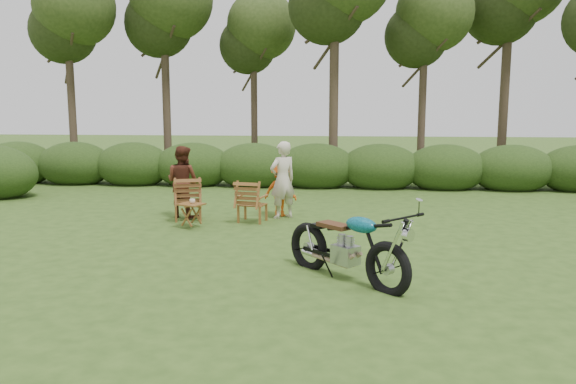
# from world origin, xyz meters

# --- Properties ---
(ground) EXTENTS (80.00, 80.00, 0.00)m
(ground) POSITION_xyz_m (0.00, 0.00, 0.00)
(ground) COLOR #2C4517
(ground) RESTS_ON ground
(tree_line) EXTENTS (22.52, 11.62, 8.14)m
(tree_line) POSITION_xyz_m (0.50, 9.74, 3.81)
(tree_line) COLOR #382A1E
(tree_line) RESTS_ON ground
(motorcycle) EXTENTS (2.23, 2.20, 1.30)m
(motorcycle) POSITION_xyz_m (0.92, -0.58, 0.00)
(motorcycle) COLOR #0D91B0
(motorcycle) RESTS_ON ground
(lawn_chair_right) EXTENTS (0.75, 0.75, 0.93)m
(lawn_chair_right) POSITION_xyz_m (-1.13, 3.38, 0.00)
(lawn_chair_right) COLOR brown
(lawn_chair_right) RESTS_ON ground
(lawn_chair_left) EXTENTS (0.84, 0.84, 0.98)m
(lawn_chair_left) POSITION_xyz_m (-2.61, 3.44, 0.00)
(lawn_chair_left) COLOR brown
(lawn_chair_left) RESTS_ON ground
(side_table) EXTENTS (0.64, 0.59, 0.53)m
(side_table) POSITION_xyz_m (-2.30, 2.61, 0.26)
(side_table) COLOR brown
(side_table) RESTS_ON ground
(cup) EXTENTS (0.12, 0.12, 0.09)m
(cup) POSITION_xyz_m (-2.28, 2.64, 0.57)
(cup) COLOR beige
(cup) RESTS_ON side_table
(adult_a) EXTENTS (0.77, 0.72, 1.76)m
(adult_a) POSITION_xyz_m (-0.51, 3.88, 0.00)
(adult_a) COLOR beige
(adult_a) RESTS_ON ground
(adult_b) EXTENTS (0.97, 0.86, 1.65)m
(adult_b) POSITION_xyz_m (-2.81, 3.75, 0.00)
(adult_b) COLOR #4C2215
(adult_b) RESTS_ON ground
(child) EXTENTS (0.85, 0.59, 1.20)m
(child) POSITION_xyz_m (-0.59, 4.12, 0.00)
(child) COLOR #DE5614
(child) RESTS_ON ground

